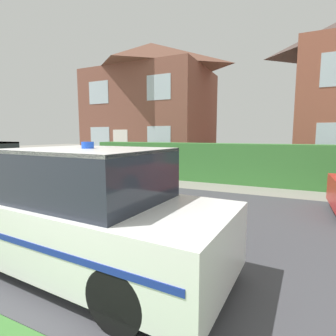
% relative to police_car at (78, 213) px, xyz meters
% --- Properties ---
extents(road_strip, '(28.00, 6.57, 0.01)m').
position_rel_police_car_xyz_m(road_strip, '(0.25, 2.19, -0.74)').
color(road_strip, '#424247').
rests_on(road_strip, ground).
extents(garden_hedge, '(10.66, 0.82, 1.48)m').
position_rel_police_car_xyz_m(garden_hedge, '(-0.07, 7.28, -0.01)').
color(garden_hedge, '#3D7F38').
rests_on(garden_hedge, ground).
extents(police_car, '(4.31, 1.81, 1.69)m').
position_rel_police_car_xyz_m(police_car, '(0.00, 0.00, 0.00)').
color(police_car, black).
rests_on(police_car, road_strip).
extents(house_left, '(7.58, 5.88, 7.60)m').
position_rel_police_car_xyz_m(house_left, '(-5.95, 12.74, 3.12)').
color(house_left, brown).
rests_on(house_left, ground).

